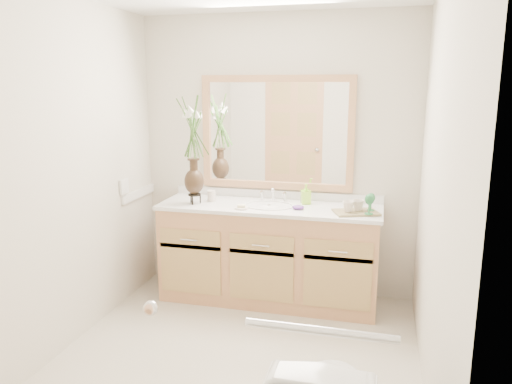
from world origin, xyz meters
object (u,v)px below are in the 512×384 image
(flower_vase, at_px, (193,140))
(tray, at_px, (356,212))
(tumbler, at_px, (212,196))
(soap_bottle, at_px, (306,195))

(flower_vase, relative_size, tray, 2.38)
(tray, bearing_deg, tumbler, 153.42)
(tumbler, bearing_deg, flower_vase, -132.05)
(soap_bottle, height_order, tray, soap_bottle)
(tumbler, bearing_deg, soap_bottle, 7.43)
(flower_vase, distance_m, tray, 1.44)
(soap_bottle, bearing_deg, flower_vase, 173.43)
(flower_vase, bearing_deg, tumbler, 47.95)
(tumbler, height_order, soap_bottle, soap_bottle)
(tray, bearing_deg, flower_vase, 159.01)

